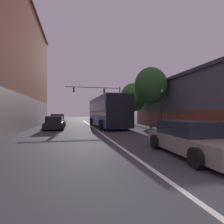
{
  "coord_description": "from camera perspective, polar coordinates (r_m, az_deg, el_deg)",
  "views": [
    {
      "loc": [
        -2.16,
        -1.65,
        1.57
      ],
      "look_at": [
        1.81,
        16.27,
        1.72
      ],
      "focal_mm": 28.0,
      "sensor_mm": 36.0,
      "label": 1
    }
  ],
  "objects": [
    {
      "name": "traffic_signal_gantry",
      "position": [
        31.66,
        -2.72,
        5.37
      ],
      "size": [
        9.85,
        0.36,
        6.5
      ],
      "color": "#514C47",
      "rests_on": "ground_plane"
    },
    {
      "name": "street_tree_near",
      "position": [
        18.7,
        12.55,
        8.36
      ],
      "size": [
        3.44,
        3.1,
        6.35
      ],
      "color": "brown",
      "rests_on": "ground_plane"
    },
    {
      "name": "lane_center_line",
      "position": [
        18.54,
        -5.78,
        -5.32
      ],
      "size": [
        0.14,
        45.39,
        0.01
      ],
      "color": "silver",
      "rests_on": "ground_plane"
    },
    {
      "name": "parked_car_left_near",
      "position": [
        23.23,
        -17.49,
        -2.6
      ],
      "size": [
        2.26,
        4.32,
        1.49
      ],
      "rotation": [
        0.0,
        0.0,
        1.67
      ],
      "color": "silver",
      "rests_on": "ground_plane"
    },
    {
      "name": "bus",
      "position": [
        20.24,
        -1.72,
        0.42
      ],
      "size": [
        3.23,
        10.75,
        3.36
      ],
      "rotation": [
        0.0,
        0.0,
        1.61
      ],
      "color": "navy",
      "rests_on": "ground_plane"
    },
    {
      "name": "hatchback_foreground",
      "position": [
        7.3,
        24.56,
        -7.95
      ],
      "size": [
        2.14,
        4.69,
        1.29
      ],
      "rotation": [
        0.0,
        0.0,
        1.52
      ],
      "color": "slate",
      "rests_on": "ground_plane"
    },
    {
      "name": "building_right_storefront",
      "position": [
        20.23,
        29.83,
        2.97
      ],
      "size": [
        8.28,
        21.49,
        5.29
      ],
      "color": "#4C515B",
      "rests_on": "ground_plane"
    },
    {
      "name": "parked_car_left_mid",
      "position": [
        18.23,
        -18.25,
        -3.45
      ],
      "size": [
        1.95,
        4.31,
        1.31
      ],
      "rotation": [
        0.0,
        0.0,
        1.59
      ],
      "color": "black",
      "rests_on": "ground_plane"
    },
    {
      "name": "street_tree_far",
      "position": [
        23.4,
        6.96,
        4.78
      ],
      "size": [
        3.43,
        3.09,
        5.6
      ],
      "color": "#3D2D1E",
      "rests_on": "ground_plane"
    },
    {
      "name": "street_lamp",
      "position": [
        17.61,
        15.77,
        2.87
      ],
      "size": [
        0.37,
        0.37,
        3.96
      ],
      "color": "black",
      "rests_on": "ground_plane"
    }
  ]
}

